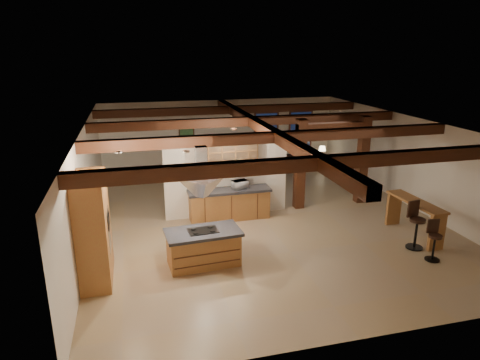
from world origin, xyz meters
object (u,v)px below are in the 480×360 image
at_px(kitchen_island, 203,247).
at_px(bar_counter, 415,213).
at_px(dining_table, 227,179).
at_px(sofa, 275,160).

relative_size(kitchen_island, bar_counter, 0.92).
bearing_deg(dining_table, kitchen_island, -87.86).
relative_size(kitchen_island, sofa, 0.90).
xyz_separation_m(sofa, bar_counter, (1.36, -7.76, 0.40)).
bearing_deg(bar_counter, sofa, 99.94).
relative_size(dining_table, bar_counter, 0.90).
height_order(dining_table, bar_counter, bar_counter).
relative_size(kitchen_island, dining_table, 1.02).
distance_m(kitchen_island, sofa, 9.10).
distance_m(dining_table, sofa, 3.53).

